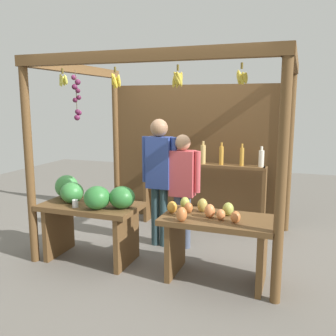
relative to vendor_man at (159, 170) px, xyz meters
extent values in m
plane|color=slate|center=(0.16, 0.10, -1.03)|extent=(12.00, 12.00, 0.00)
cylinder|color=brown|center=(-1.26, -0.99, 0.18)|extent=(0.10, 0.10, 2.43)
cylinder|color=brown|center=(1.58, -0.99, 0.18)|extent=(0.10, 0.10, 2.43)
cylinder|color=brown|center=(-1.26, 1.19, 0.18)|extent=(0.10, 0.10, 2.43)
cylinder|color=brown|center=(1.58, 1.19, 0.18)|extent=(0.10, 0.10, 2.43)
cube|color=brown|center=(0.16, -0.99, 1.34)|extent=(2.94, 0.12, 0.12)
cube|color=brown|center=(-1.26, 0.10, 1.34)|extent=(0.12, 2.28, 0.12)
cube|color=brown|center=(1.58, 0.10, 1.34)|extent=(0.12, 2.28, 0.12)
cube|color=#52381E|center=(0.16, 1.21, 0.06)|extent=(2.84, 0.04, 2.19)
cylinder|color=brown|center=(-0.19, -0.81, 1.23)|extent=(0.02, 0.02, 0.06)
ellipsoid|color=gold|center=(-0.15, -0.81, 1.11)|extent=(0.04, 0.07, 0.14)
ellipsoid|color=gold|center=(-0.17, -0.78, 1.12)|extent=(0.06, 0.06, 0.14)
ellipsoid|color=gold|center=(-0.21, -0.77, 1.09)|extent=(0.07, 0.05, 0.14)
ellipsoid|color=gold|center=(-0.22, -0.81, 1.13)|extent=(0.04, 0.08, 0.14)
ellipsoid|color=gold|center=(-0.20, -0.83, 1.13)|extent=(0.08, 0.06, 0.14)
ellipsoid|color=gold|center=(-0.18, -0.83, 1.10)|extent=(0.06, 0.05, 0.14)
cylinder|color=brown|center=(0.52, -0.81, 1.23)|extent=(0.02, 0.02, 0.06)
ellipsoid|color=gold|center=(0.55, -0.81, 1.11)|extent=(0.04, 0.08, 0.15)
ellipsoid|color=gold|center=(0.54, -0.79, 1.12)|extent=(0.06, 0.07, 0.15)
ellipsoid|color=gold|center=(0.51, -0.78, 1.10)|extent=(0.07, 0.04, 0.15)
ellipsoid|color=gold|center=(0.49, -0.78, 1.12)|extent=(0.05, 0.06, 0.15)
ellipsoid|color=gold|center=(0.48, -0.81, 1.10)|extent=(0.04, 0.08, 0.15)
ellipsoid|color=gold|center=(0.50, -0.82, 1.12)|extent=(0.07, 0.07, 0.15)
ellipsoid|color=gold|center=(0.52, -0.84, 1.12)|extent=(0.09, 0.04, 0.14)
ellipsoid|color=gold|center=(0.54, -0.84, 1.12)|extent=(0.07, 0.07, 0.15)
cylinder|color=brown|center=(1.16, -0.79, 1.23)|extent=(0.02, 0.02, 0.06)
ellipsoid|color=gold|center=(1.20, -0.79, 1.11)|extent=(0.04, 0.07, 0.12)
ellipsoid|color=gold|center=(1.18, -0.77, 1.11)|extent=(0.06, 0.06, 0.12)
ellipsoid|color=gold|center=(1.16, -0.77, 1.11)|extent=(0.06, 0.04, 0.12)
ellipsoid|color=gold|center=(1.15, -0.77, 1.11)|extent=(0.06, 0.05, 0.12)
ellipsoid|color=gold|center=(1.14, -0.79, 1.11)|extent=(0.04, 0.06, 0.12)
ellipsoid|color=gold|center=(1.13, -0.80, 1.13)|extent=(0.05, 0.06, 0.12)
ellipsoid|color=gold|center=(1.14, -0.82, 1.14)|extent=(0.06, 0.05, 0.12)
ellipsoid|color=gold|center=(1.16, -0.82, 1.10)|extent=(0.08, 0.04, 0.12)
ellipsoid|color=gold|center=(1.19, -0.82, 1.12)|extent=(0.07, 0.07, 0.12)
cylinder|color=brown|center=(-0.83, -0.85, 1.23)|extent=(0.02, 0.02, 0.06)
ellipsoid|color=#D1CC4C|center=(-0.79, -0.85, 1.13)|extent=(0.04, 0.07, 0.12)
ellipsoid|color=#D1CC4C|center=(-0.82, -0.82, 1.12)|extent=(0.07, 0.05, 0.13)
ellipsoid|color=#D1CC4C|center=(-0.86, -0.83, 1.12)|extent=(0.06, 0.08, 0.13)
ellipsoid|color=#D1CC4C|center=(-0.85, -0.86, 1.11)|extent=(0.07, 0.07, 0.13)
ellipsoid|color=#D1CC4C|center=(-0.82, -0.88, 1.14)|extent=(0.06, 0.04, 0.12)
cylinder|color=#4C422D|center=(-0.85, -0.56, 0.98)|extent=(0.01, 0.01, 0.55)
sphere|color=#601E42|center=(-0.88, -0.55, 1.18)|extent=(0.06, 0.06, 0.06)
sphere|color=#511938|center=(-0.84, -0.54, 1.12)|extent=(0.07, 0.07, 0.07)
sphere|color=#511938|center=(-0.87, -0.57, 1.07)|extent=(0.07, 0.07, 0.07)
sphere|color=#47142D|center=(-0.83, -0.56, 1.02)|extent=(0.06, 0.06, 0.06)
sphere|color=#47142D|center=(-0.83, -0.54, 0.94)|extent=(0.06, 0.06, 0.06)
sphere|color=#47142D|center=(-0.86, -0.58, 0.91)|extent=(0.06, 0.06, 0.06)
sphere|color=#511938|center=(-0.83, -0.58, 0.77)|extent=(0.06, 0.06, 0.06)
sphere|color=#601E42|center=(-0.83, -0.55, 0.76)|extent=(0.06, 0.06, 0.06)
sphere|color=#601E42|center=(-0.84, -0.59, 0.70)|extent=(0.07, 0.07, 0.07)
cube|color=brown|center=(-0.62, -0.71, -0.36)|extent=(1.19, 0.64, 0.06)
cube|color=brown|center=(-1.09, -0.71, -0.71)|extent=(0.06, 0.58, 0.65)
cube|color=brown|center=(-0.14, -0.71, -0.71)|extent=(0.06, 0.58, 0.65)
ellipsoid|color=#2D7533|center=(-0.43, -0.87, -0.19)|extent=(0.40, 0.40, 0.27)
ellipsoid|color=#38843D|center=(-0.86, -0.74, -0.20)|extent=(0.29, 0.29, 0.26)
ellipsoid|color=#2D7533|center=(-0.18, -0.74, -0.20)|extent=(0.34, 0.34, 0.26)
ellipsoid|color=#429347|center=(-1.06, -0.55, -0.18)|extent=(0.36, 0.36, 0.29)
cylinder|color=white|center=(-0.71, -0.89, -0.28)|extent=(0.07, 0.07, 0.09)
cube|color=brown|center=(0.94, -0.71, -0.36)|extent=(1.19, 0.64, 0.06)
cube|color=brown|center=(0.47, -0.71, -0.71)|extent=(0.06, 0.58, 0.65)
cube|color=brown|center=(1.42, -0.71, -0.71)|extent=(0.06, 0.58, 0.65)
ellipsoid|color=#CC7038|center=(1.15, -0.83, -0.27)|extent=(0.11, 0.11, 0.12)
ellipsoid|color=gold|center=(0.43, -0.72, -0.26)|extent=(0.12, 0.12, 0.13)
ellipsoid|color=#A8B24C|center=(0.52, -0.52, -0.26)|extent=(0.14, 0.14, 0.14)
ellipsoid|color=#CC7038|center=(0.60, -0.66, -0.27)|extent=(0.10, 0.10, 0.12)
ellipsoid|color=#CC7038|center=(0.62, -0.97, -0.25)|extent=(0.13, 0.13, 0.15)
ellipsoid|color=#B79E47|center=(0.74, -0.57, -0.25)|extent=(0.13, 0.13, 0.15)
ellipsoid|color=#E07F47|center=(0.99, -0.78, -0.27)|extent=(0.11, 0.11, 0.11)
ellipsoid|color=#A8B24C|center=(1.03, -0.60, -0.26)|extent=(0.17, 0.17, 0.14)
ellipsoid|color=#E07F47|center=(0.86, -0.74, -0.26)|extent=(0.15, 0.15, 0.15)
cube|color=brown|center=(-0.57, 0.92, -0.53)|extent=(0.05, 0.20, 1.00)
cube|color=brown|center=(1.28, 0.92, -0.53)|extent=(0.05, 0.20, 1.00)
cube|color=brown|center=(0.35, 0.92, -0.05)|extent=(1.85, 0.22, 0.04)
cylinder|color=#994C1E|center=(-0.51, 0.92, 0.11)|extent=(0.07, 0.07, 0.28)
cylinder|color=#994C1E|center=(-0.51, 0.92, 0.28)|extent=(0.03, 0.03, 0.06)
cylinder|color=silver|center=(-0.22, 0.92, 0.11)|extent=(0.06, 0.06, 0.29)
cylinder|color=silver|center=(-0.22, 0.92, 0.29)|extent=(0.03, 0.03, 0.06)
cylinder|color=gold|center=(0.06, 0.92, 0.08)|extent=(0.07, 0.07, 0.22)
cylinder|color=gold|center=(0.06, 0.92, 0.22)|extent=(0.03, 0.03, 0.06)
cylinder|color=#D8B266|center=(0.35, 0.92, 0.11)|extent=(0.08, 0.08, 0.28)
cylinder|color=#D8B266|center=(0.35, 0.92, 0.28)|extent=(0.03, 0.03, 0.06)
cylinder|color=gold|center=(0.63, 0.92, 0.10)|extent=(0.07, 0.07, 0.27)
cylinder|color=gold|center=(0.63, 0.92, 0.27)|extent=(0.03, 0.03, 0.06)
cylinder|color=gold|center=(0.94, 0.92, 0.10)|extent=(0.06, 0.06, 0.26)
cylinder|color=gold|center=(0.94, 0.92, 0.26)|extent=(0.03, 0.03, 0.06)
cylinder|color=silver|center=(1.21, 0.92, 0.09)|extent=(0.08, 0.08, 0.24)
cylinder|color=silver|center=(1.21, 0.92, 0.24)|extent=(0.04, 0.04, 0.06)
cylinder|color=#2C454A|center=(-0.06, 0.00, -0.63)|extent=(0.11, 0.11, 0.80)
cylinder|color=#2C454A|center=(0.06, 0.00, -0.63)|extent=(0.11, 0.11, 0.80)
cube|color=#2D428C|center=(0.00, 0.00, 0.10)|extent=(0.32, 0.19, 0.68)
cylinder|color=#2D428C|center=(-0.20, 0.00, 0.14)|extent=(0.08, 0.08, 0.61)
cylinder|color=#2D428C|center=(0.20, 0.00, 0.14)|extent=(0.08, 0.08, 0.61)
sphere|color=#997051|center=(0.00, 0.00, 0.56)|extent=(0.23, 0.23, 0.23)
cylinder|color=#4C5770|center=(0.25, 0.03, -0.68)|extent=(0.11, 0.11, 0.71)
cylinder|color=#4C5770|center=(0.37, 0.03, -0.68)|extent=(0.11, 0.11, 0.71)
cube|color=#BF474C|center=(0.31, 0.03, -0.03)|extent=(0.32, 0.19, 0.60)
cylinder|color=#BF474C|center=(0.11, 0.03, 0.00)|extent=(0.08, 0.08, 0.54)
cylinder|color=#BF474C|center=(0.51, 0.03, 0.00)|extent=(0.08, 0.08, 0.54)
sphere|color=tan|center=(0.31, 0.03, 0.38)|extent=(0.20, 0.20, 0.20)
camera|label=1|loc=(1.73, -4.47, 0.88)|focal=39.61mm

